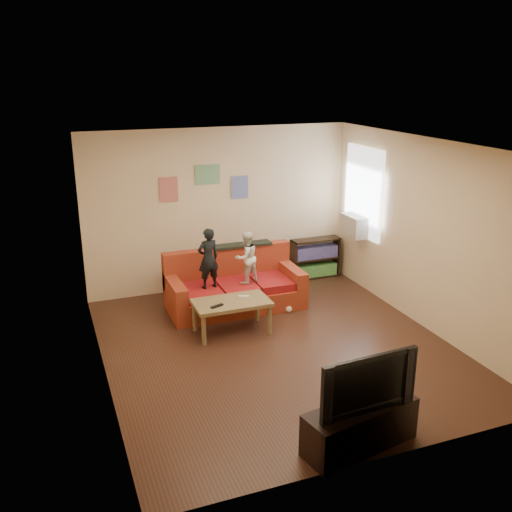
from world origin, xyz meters
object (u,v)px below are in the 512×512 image
object	(u,v)px
child_b	(246,257)
coffee_table	(232,306)
sofa	(234,288)
tv_stand	(360,426)
child_a	(208,258)
bookshelf	(315,260)
television	(363,380)
file_box	(268,293)

from	to	relation	value
child_b	coffee_table	distance (m)	0.97
sofa	child_b	xyz separation A→B (m)	(0.15, -0.17, 0.54)
sofa	tv_stand	world-z (taller)	sofa
child_a	coffee_table	world-z (taller)	child_a
sofa	child_a	size ratio (longest dim) A/B	2.26
child_a	bookshelf	size ratio (longest dim) A/B	1.04
coffee_table	television	world-z (taller)	television
child_a	coffee_table	xyz separation A→B (m)	(0.12, -0.72, -0.49)
coffee_table	tv_stand	bearing A→B (deg)	-82.92
file_box	tv_stand	bearing A→B (deg)	-98.10
child_a	file_box	xyz separation A→B (m)	(1.01, 0.12, -0.74)
sofa	file_box	bearing A→B (deg)	-5.24
television	child_a	bearing A→B (deg)	93.99
coffee_table	file_box	bearing A→B (deg)	43.23
coffee_table	television	xyz separation A→B (m)	(0.36, -2.90, 0.34)
child_b	tv_stand	distance (m)	3.67
child_b	television	size ratio (longest dim) A/B	0.78
tv_stand	television	xyz separation A→B (m)	(0.00, 0.00, 0.52)
file_box	child_b	bearing A→B (deg)	-163.66
tv_stand	television	distance (m)	0.52
child_a	child_b	world-z (taller)	child_a
file_box	sofa	bearing A→B (deg)	174.76
coffee_table	tv_stand	world-z (taller)	coffee_table
sofa	bookshelf	distance (m)	1.94
bookshelf	tv_stand	size ratio (longest dim) A/B	0.75
child_a	bookshelf	bearing A→B (deg)	-167.91
child_b	coffee_table	bearing A→B (deg)	38.22
bookshelf	file_box	distance (m)	1.48
child_b	coffee_table	xyz separation A→B (m)	(-0.48, -0.72, -0.43)
sofa	child_b	size ratio (longest dim) A/B	2.57
child_a	coffee_table	distance (m)	0.88
sofa	bookshelf	xyz separation A→B (m)	(1.79, 0.75, 0.01)
bookshelf	file_box	xyz separation A→B (m)	(-1.23, -0.80, -0.16)
bookshelf	tv_stand	distance (m)	4.87
tv_stand	television	world-z (taller)	television
coffee_table	bookshelf	bearing A→B (deg)	37.64
television	coffee_table	bearing A→B (deg)	93.54
child_b	file_box	world-z (taller)	child_b
television	child_b	bearing A→B (deg)	84.53
child_a	television	xyz separation A→B (m)	(0.48, -3.62, -0.15)
coffee_table	television	bearing A→B (deg)	-82.92
child_a	television	distance (m)	3.65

